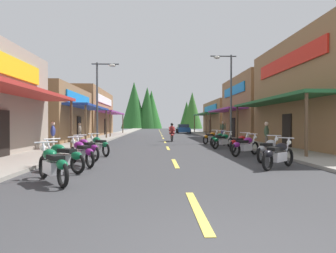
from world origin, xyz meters
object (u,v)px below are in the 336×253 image
object	(u,v)px
streetlamp_left	(101,91)
motorcycle_parked_right_6	(211,137)
motorcycle_parked_left_1	(62,156)
motorcycle_parked_left_0	(53,164)
motorcycle_parked_right_2	(245,145)
motorcycle_parked_left_4	(99,145)
streetlamp_right	(228,87)
motorcycle_parked_right_1	(269,149)
motorcycle_parked_right_0	(278,154)
pedestrian_waiting	(53,134)
motorcycle_parked_left_2	(81,152)
pedestrian_by_shop	(80,131)
rider_cruising_lead	(172,134)
motorcycle_parked_right_3	(240,143)
parked_car_curbside	(183,129)
motorcycle_parked_right_4	(223,140)
motorcycle_parked_right_5	(218,139)
pedestrian_strolling	(223,129)
motorcycle_parked_left_3	(86,148)
pedestrian_browsing	(266,134)

from	to	relation	value
streetlamp_left	motorcycle_parked_right_6	size ratio (longest dim) A/B	3.78
motorcycle_parked_left_1	motorcycle_parked_left_0	bearing A→B (deg)	135.83
motorcycle_parked_left_1	motorcycle_parked_right_2	bearing A→B (deg)	-115.13
streetlamp_left	motorcycle_parked_left_4	world-z (taller)	streetlamp_left
streetlamp_right	motorcycle_parked_right_1	world-z (taller)	streetlamp_right
motorcycle_parked_right_0	motorcycle_parked_right_2	world-z (taller)	same
motorcycle_parked_right_2	pedestrian_waiting	size ratio (longest dim) A/B	1.09
streetlamp_right	motorcycle_parked_left_2	world-z (taller)	streetlamp_right
motorcycle_parked_left_0	motorcycle_parked_left_4	distance (m)	6.23
motorcycle_parked_left_2	pedestrian_by_shop	xyz separation A→B (m)	(-3.12, 11.27, 0.43)
streetlamp_right	rider_cruising_lead	bearing A→B (deg)	152.74
streetlamp_left	motorcycle_parked_left_0	distance (m)	14.36
motorcycle_parked_right_0	motorcycle_parked_right_1	distance (m)	1.84
motorcycle_parked_right_0	motorcycle_parked_right_3	xyz separation A→B (m)	(0.37, 5.53, 0.00)
motorcycle_parked_right_6	motorcycle_parked_left_0	size ratio (longest dim) A/B	0.92
motorcycle_parked_right_0	motorcycle_parked_right_3	world-z (taller)	same
motorcycle_parked_left_1	streetlamp_left	bearing A→B (deg)	-49.12
motorcycle_parked_right_3	parked_car_curbside	bearing A→B (deg)	46.57
motorcycle_parked_right_2	motorcycle_parked_left_4	xyz separation A→B (m)	(-6.94, 0.52, 0.00)
motorcycle_parked_right_0	motorcycle_parked_right_1	world-z (taller)	same
pedestrian_waiting	parked_car_curbside	bearing A→B (deg)	-123.61
motorcycle_parked_right_4	motorcycle_parked_left_1	world-z (taller)	same
motorcycle_parked_right_4	pedestrian_waiting	bearing A→B (deg)	147.79
pedestrian_waiting	motorcycle_parked_right_4	bearing A→B (deg)	172.89
rider_cruising_lead	motorcycle_parked_left_2	bearing A→B (deg)	165.13
streetlamp_right	pedestrian_waiting	world-z (taller)	streetlamp_right
motorcycle_parked_right_3	motorcycle_parked_left_0	size ratio (longest dim) A/B	0.92
rider_cruising_lead	parked_car_curbside	distance (m)	20.13
motorcycle_parked_right_2	parked_car_curbside	size ratio (longest dim) A/B	0.41
motorcycle_parked_right_5	pedestrian_strolling	distance (m)	9.00
streetlamp_right	pedestrian_by_shop	size ratio (longest dim) A/B	4.32
motorcycle_parked_right_1	motorcycle_parked_left_3	distance (m)	7.49
motorcycle_parked_right_2	parked_car_curbside	distance (m)	30.73
streetlamp_left	motorcycle_parked_left_3	distance (m)	10.02
pedestrian_waiting	motorcycle_parked_left_0	bearing A→B (deg)	95.97
motorcycle_parked_right_4	motorcycle_parked_right_6	world-z (taller)	same
motorcycle_parked_left_1	rider_cruising_lead	world-z (taller)	rider_cruising_lead
pedestrian_by_shop	parked_car_curbside	size ratio (longest dim) A/B	0.37
pedestrian_waiting	pedestrian_strolling	distance (m)	16.85
motorcycle_parked_right_0	pedestrian_strolling	xyz separation A→B (m)	(2.46, 17.99, 0.53)
motorcycle_parked_right_2	parked_car_curbside	bearing A→B (deg)	52.99
motorcycle_parked_right_6	motorcycle_parked_left_1	world-z (taller)	same
streetlamp_right	pedestrian_browsing	xyz separation A→B (m)	(0.41, -6.70, -3.47)
motorcycle_parked_right_3	streetlamp_left	bearing A→B (deg)	99.80
motorcycle_parked_right_2	pedestrian_by_shop	world-z (taller)	pedestrian_by_shop
streetlamp_right	motorcycle_parked_right_6	bearing A→B (deg)	-147.36
pedestrian_browsing	streetlamp_right	bearing A→B (deg)	-58.87
motorcycle_parked_right_5	motorcycle_parked_left_3	world-z (taller)	same
motorcycle_parked_left_1	motorcycle_parked_left_3	world-z (taller)	same
motorcycle_parked_right_2	pedestrian_waiting	bearing A→B (deg)	127.56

